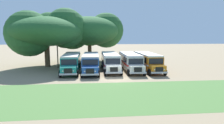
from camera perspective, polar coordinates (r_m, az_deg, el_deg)
ground_plane at (r=25.63m, az=1.01°, el=-4.98°), size 220.00×220.00×0.00m
foreground_grass_strip at (r=18.57m, az=3.63°, el=-10.02°), size 80.00×9.86×0.01m
parked_bus_slot_0 at (r=31.40m, az=-12.29°, el=0.15°), size 2.99×10.88×2.82m
parked_bus_slot_1 at (r=30.72m, az=-6.50°, el=0.12°), size 2.73×10.85×2.82m
parked_bus_slot_2 at (r=31.73m, az=-0.55°, el=0.41°), size 2.73×10.85×2.82m
parked_bus_slot_3 at (r=31.76m, az=5.60°, el=0.38°), size 2.68×10.84×2.82m
parked_bus_slot_4 at (r=32.38m, az=10.84°, el=0.42°), size 2.76×10.85×2.82m
broad_shade_tree at (r=43.28m, az=-6.76°, el=9.38°), size 15.55×14.61×11.15m
secondary_tree at (r=37.48m, az=-19.36°, el=8.95°), size 14.15×14.04×11.13m
utility_pole at (r=34.94m, az=-16.40°, el=3.81°), size 1.80×0.20×6.36m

